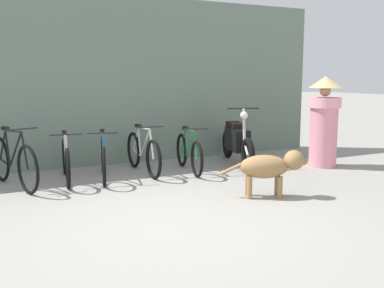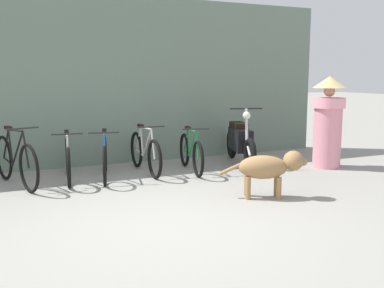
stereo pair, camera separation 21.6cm
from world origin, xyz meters
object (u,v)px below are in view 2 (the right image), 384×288
Objects in this scene: bicycle_0 at (16,161)px; bicycle_1 at (68,160)px; bicycle_3 at (145,153)px; motorcycle at (240,141)px; person_in_robes at (328,120)px; bicycle_4 at (191,153)px; stray_dog at (270,167)px; bicycle_2 at (105,158)px.

bicycle_1 is at bearing 77.97° from bicycle_0.
motorcycle is at bearing 88.61° from bicycle_3.
bicycle_3 is at bearing 76.51° from bicycle_0.
bicycle_0 is at bearing -78.15° from bicycle_1.
bicycle_1 is at bearing -5.92° from person_in_robes.
bicycle_3 is 0.79m from bicycle_4.
motorcycle is at bearing 94.30° from stray_dog.
motorcycle is 1.62m from person_in_robes.
motorcycle reaches higher than bicycle_3.
bicycle_3 is 1.50× the size of stray_dog.
motorcycle is 2.29m from stray_dog.
bicycle_0 is 1.05× the size of bicycle_1.
bicycle_3 is 1.84m from motorcycle.
stray_dog is at bearing 17.90° from bicycle_4.
bicycle_0 reaches higher than bicycle_4.
bicycle_1 is at bearing 161.50° from stray_dog.
bicycle_0 is 3.91m from motorcycle.
bicycle_3 is at bearing 99.52° from bicycle_1.
stray_dog is (2.33, -2.19, 0.10)m from bicycle_1.
stray_dog is (1.04, -2.23, 0.09)m from bicycle_3.
bicycle_3 reaches higher than bicycle_1.
bicycle_0 is 5.32m from person_in_robes.
bicycle_2 is 3.99m from person_in_robes.
bicycle_0 is 1.06× the size of bicycle_2.
person_in_robes is at bearing 73.71° from motorcycle.
bicycle_0 is 0.78m from bicycle_1.
bicycle_0 reaches higher than bicycle_1.
motorcycle is at bearing 97.21° from bicycle_1.
bicycle_4 is (0.76, -0.23, -0.02)m from bicycle_3.
bicycle_3 reaches higher than bicycle_2.
bicycle_2 is (0.57, -0.10, 0.00)m from bicycle_1.
bicycle_4 is (2.83, -0.15, -0.05)m from bicycle_0.
bicycle_3 is at bearing -97.22° from bicycle_4.
bicycle_4 is 0.80× the size of motorcycle.
bicycle_2 is 1.06× the size of bicycle_4.
person_in_robes reaches higher than bicycle_2.
bicycle_3 is at bearing -76.04° from motorcycle.
person_in_robes is (4.45, -0.89, 0.54)m from bicycle_1.
bicycle_0 is at bearing -83.06° from bicycle_4.
motorcycle reaches higher than bicycle_2.
bicycle_1 is 1.07× the size of bicycle_4.
person_in_robes reaches higher than bicycle_1.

